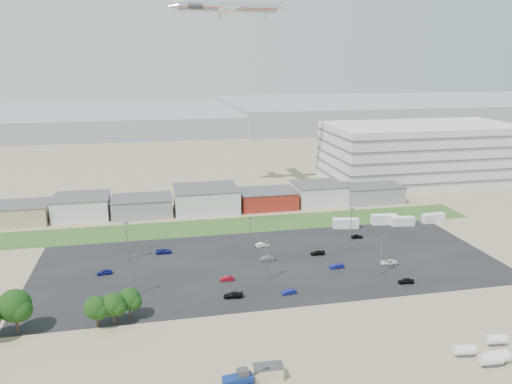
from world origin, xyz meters
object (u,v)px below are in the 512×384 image
object	(u,v)px
parked_car_7	(268,258)
parked_car_11	(262,245)
parked_car_0	(388,262)
parked_car_1	(337,266)
parked_car_13	(289,292)
airliner	(228,8)
portable_shed	(268,372)
parked_car_3	(233,295)
parked_car_9	(164,251)
parked_car_10	(101,307)
storage_tank_nw	(464,350)
parked_car_5	(105,272)
parked_car_2	(406,281)
parked_car_8	(357,236)
telehandler	(238,379)
box_trailer_a	(346,223)
parked_car_4	(227,279)
parked_car_12	(317,253)

from	to	relation	value
parked_car_7	parked_car_11	bearing A→B (deg)	-178.01
parked_car_0	parked_car_11	world-z (taller)	parked_car_11
parked_car_1	parked_car_13	size ratio (longest dim) A/B	1.12
airliner	parked_car_1	world-z (taller)	airliner
portable_shed	parked_car_3	xyz separation A→B (m)	(-0.94, 30.36, -0.64)
parked_car_9	parked_car_10	xyz separation A→B (m)	(-14.17, -29.47, -0.04)
storage_tank_nw	parked_car_1	xyz separation A→B (m)	(-8.51, 41.62, -0.48)
storage_tank_nw	parked_car_5	world-z (taller)	storage_tank_nw
airliner	parked_car_11	bearing A→B (deg)	-90.59
storage_tank_nw	parked_car_2	distance (m)	30.08
parked_car_8	parked_car_2	bearing A→B (deg)	-177.63
storage_tank_nw	parked_car_5	xyz separation A→B (m)	(-66.43, 49.97, -0.47)
storage_tank_nw	parked_car_7	world-z (taller)	storage_tank_nw
telehandler	parked_car_0	bearing A→B (deg)	36.01
telehandler	box_trailer_a	size ratio (longest dim) A/B	0.97
storage_tank_nw	parked_car_4	bearing A→B (deg)	132.88
parked_car_11	parked_car_10	bearing A→B (deg)	118.01
airliner	parked_car_13	bearing A→B (deg)	-90.77
parked_car_2	parked_car_9	world-z (taller)	parked_car_2
parked_car_13	parked_car_0	bearing A→B (deg)	103.08
telehandler	parked_car_1	distance (m)	53.69
airliner	parked_car_7	xyz separation A→B (m)	(-1.33, -70.20, -69.36)
parked_car_7	parked_car_13	distance (m)	20.13
storage_tank_nw	parked_car_3	xyz separation A→B (m)	(-37.13, 31.00, -0.48)
parked_car_12	parked_car_4	bearing A→B (deg)	-64.93
parked_car_0	parked_car_5	world-z (taller)	parked_car_0
telehandler	parked_car_4	xyz separation A→B (m)	(4.43, 40.67, -1.07)
parked_car_1	parked_car_11	size ratio (longest dim) A/B	0.97
parked_car_0	parked_car_7	world-z (taller)	parked_car_0
parked_car_9	telehandler	bearing A→B (deg)	-171.81
parked_car_4	parked_car_0	bearing A→B (deg)	95.63
parked_car_11	parked_car_1	bearing A→B (deg)	-146.72
parked_car_4	parked_car_5	xyz separation A→B (m)	(-29.27, 9.95, 0.08)
parked_car_9	box_trailer_a	bearing A→B (deg)	-81.19
parked_car_0	parked_car_11	distance (m)	35.00
parked_car_0	parked_car_13	distance (m)	31.82
parked_car_2	parked_car_8	size ratio (longest dim) A/B	1.08
parked_car_9	parked_car_11	bearing A→B (deg)	-92.86
parked_car_2	parked_car_10	size ratio (longest dim) A/B	0.95
portable_shed	parked_car_3	distance (m)	30.38
parked_car_0	parked_car_10	size ratio (longest dim) A/B	1.17
parked_car_4	parked_car_5	world-z (taller)	parked_car_5
parked_car_1	parked_car_8	world-z (taller)	parked_car_1
parked_car_12	box_trailer_a	bearing A→B (deg)	143.12
portable_shed	parked_car_13	xyz separation A→B (m)	(11.81, 29.47, -0.70)
parked_car_11	parked_car_3	bearing A→B (deg)	149.22
parked_car_9	parked_car_2	bearing A→B (deg)	-120.20
airliner	parked_car_3	distance (m)	114.03
parked_car_10	parked_car_1	bearing A→B (deg)	-79.03
telehandler	parked_car_13	world-z (taller)	telehandler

